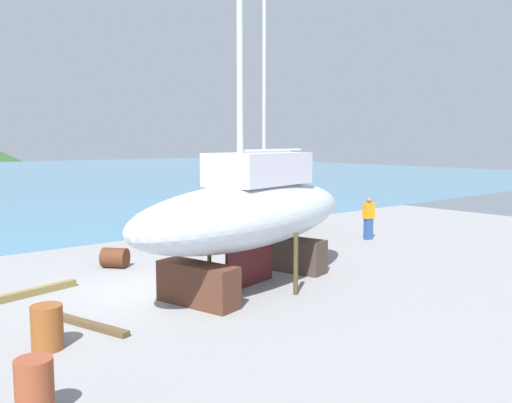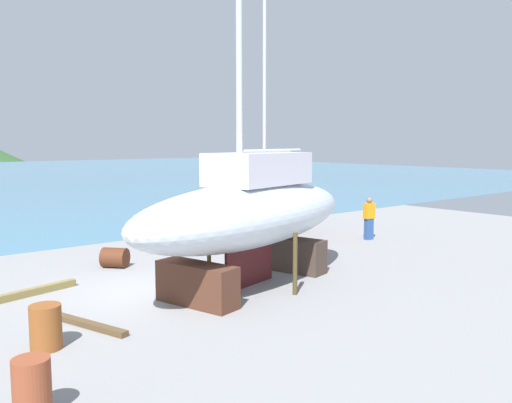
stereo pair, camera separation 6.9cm
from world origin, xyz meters
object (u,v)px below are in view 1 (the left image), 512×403
object	(u,v)px
sailboat_far_slipway	(260,190)
barrel_rust_near	(115,258)
sailboat_mid_port	(251,213)
worker	(369,218)
barrel_tipped_right	(47,327)
barrel_tipped_center	(35,389)

from	to	relation	value
sailboat_far_slipway	barrel_rust_near	bearing A→B (deg)	172.79
sailboat_mid_port	barrel_rust_near	xyz separation A→B (m)	(-1.94, 4.31, -1.69)
sailboat_far_slipway	worker	size ratio (longest dim) A/B	6.11
barrel_rust_near	barrel_tipped_right	bearing A→B (deg)	-125.80
sailboat_mid_port	barrel_tipped_center	bearing A→B (deg)	13.00
sailboat_far_slipway	barrel_tipped_right	world-z (taller)	sailboat_far_slipway
worker	barrel_tipped_center	world-z (taller)	worker
worker	barrel_tipped_center	bearing A→B (deg)	120.73
barrel_tipped_center	sailboat_far_slipway	bearing A→B (deg)	37.66
barrel_tipped_right	barrel_rust_near	bearing A→B (deg)	54.20
worker	barrel_rust_near	size ratio (longest dim) A/B	2.23
barrel_rust_near	barrel_tipped_center	size ratio (longest dim) A/B	0.87
sailboat_far_slipway	barrel_tipped_center	bearing A→B (deg)	-160.49
worker	sailboat_far_slipway	bearing A→B (deg)	49.69
sailboat_far_slipway	sailboat_mid_port	bearing A→B (deg)	-150.13
sailboat_far_slipway	barrel_rust_near	world-z (taller)	sailboat_far_slipway
worker	barrel_tipped_right	xyz separation A→B (m)	(-13.77, -3.35, -0.45)
sailboat_far_slipway	barrel_tipped_right	size ratio (longest dim) A/B	12.18
sailboat_mid_port	barrel_tipped_center	world-z (taller)	sailboat_mid_port
worker	barrel_rust_near	world-z (taller)	worker
sailboat_mid_port	barrel_tipped_right	distance (m)	6.09
sailboat_far_slipway	sailboat_mid_port	distance (m)	7.63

